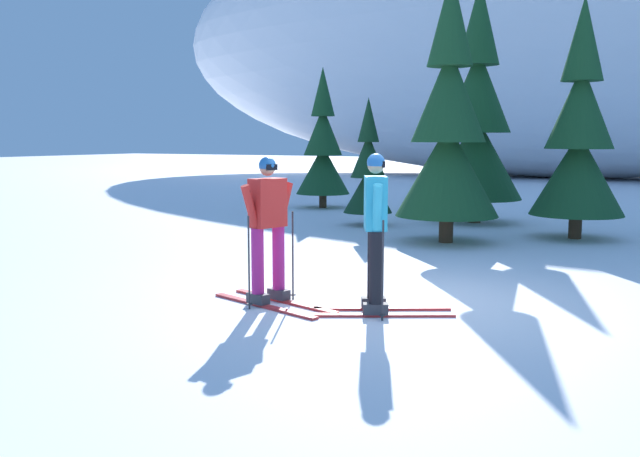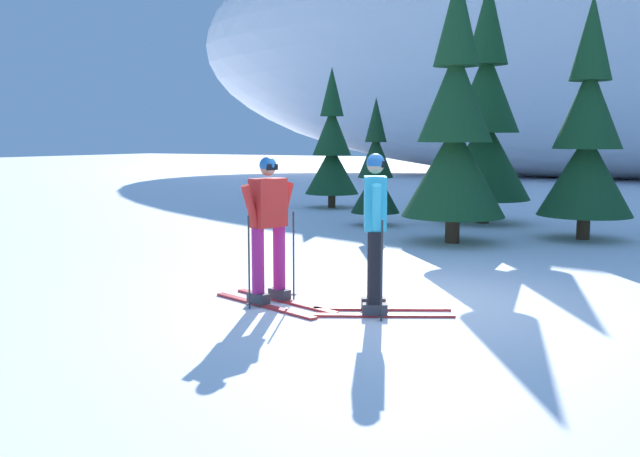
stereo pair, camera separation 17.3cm
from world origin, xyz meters
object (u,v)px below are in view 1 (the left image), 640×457
(skier_red_jacket, at_px, (268,227))
(pine_tree_center_right, at_px, (448,131))
(pine_tree_left, at_px, (368,172))
(pine_tree_far_left, at_px, (323,149))
(pine_tree_center_left, at_px, (477,123))
(pine_tree_right, at_px, (579,139))
(skier_cyan_jacket, at_px, (376,230))

(skier_red_jacket, relative_size, pine_tree_center_right, 0.35)
(skier_red_jacket, distance_m, pine_tree_left, 7.96)
(skier_red_jacket, distance_m, pine_tree_far_left, 11.92)
(pine_tree_center_left, distance_m, pine_tree_right, 3.08)
(skier_red_jacket, bearing_deg, pine_tree_left, 105.89)
(skier_red_jacket, xyz_separation_m, pine_tree_center_left, (-0.17, 9.33, 1.41))
(skier_red_jacket, bearing_deg, pine_tree_right, 72.73)
(skier_cyan_jacket, bearing_deg, pine_tree_right, 82.07)
(skier_red_jacket, xyz_separation_m, pine_tree_center_right, (0.27, 5.91, 1.19))
(pine_tree_far_left, xyz_separation_m, pine_tree_center_right, (5.29, -4.88, 0.46))
(skier_red_jacket, relative_size, pine_tree_right, 0.38)
(pine_tree_far_left, height_order, pine_tree_center_right, pine_tree_center_right)
(pine_tree_left, bearing_deg, pine_tree_right, -0.36)
(pine_tree_center_right, bearing_deg, pine_tree_center_left, 97.35)
(skier_cyan_jacket, relative_size, pine_tree_center_right, 0.36)
(skier_red_jacket, bearing_deg, pine_tree_center_left, 91.05)
(pine_tree_far_left, relative_size, pine_tree_center_right, 0.78)
(pine_tree_left, height_order, pine_tree_center_right, pine_tree_center_right)
(skier_cyan_jacket, distance_m, pine_tree_center_left, 9.38)
(skier_red_jacket, xyz_separation_m, pine_tree_far_left, (-5.02, 10.78, 0.73))
(skier_cyan_jacket, height_order, skier_red_jacket, skier_cyan_jacket)
(skier_cyan_jacket, xyz_separation_m, pine_tree_left, (-3.51, 7.48, 0.26))
(skier_cyan_jacket, distance_m, pine_tree_left, 8.27)
(skier_red_jacket, distance_m, pine_tree_right, 8.05)
(pine_tree_left, relative_size, pine_tree_center_right, 0.57)
(pine_tree_center_left, height_order, pine_tree_right, pine_tree_center_left)
(pine_tree_left, bearing_deg, pine_tree_far_left, 132.25)
(skier_cyan_jacket, xyz_separation_m, pine_tree_right, (1.04, 7.45, 1.02))
(pine_tree_far_left, relative_size, pine_tree_left, 1.37)
(pine_tree_far_left, bearing_deg, pine_tree_center_left, -16.69)
(pine_tree_far_left, height_order, pine_tree_center_left, pine_tree_center_left)
(skier_red_jacket, relative_size, pine_tree_left, 0.62)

